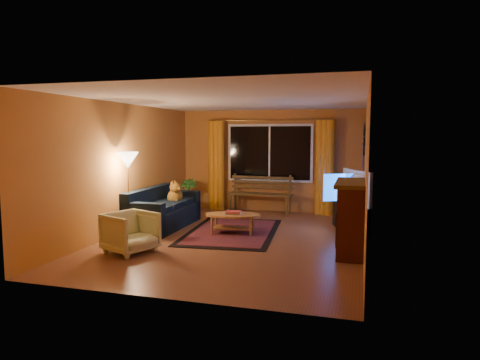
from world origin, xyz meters
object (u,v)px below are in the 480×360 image
(bench, at_px, (260,204))
(armchair, at_px, (131,230))
(tv_console, at_px, (350,218))
(sofa, at_px, (164,208))
(coffee_table, at_px, (233,224))
(floor_lamp, at_px, (129,194))

(bench, height_order, armchair, armchair)
(bench, bearing_deg, tv_console, -30.06)
(bench, relative_size, armchair, 2.15)
(armchair, height_order, tv_console, armchair)
(sofa, relative_size, coffee_table, 1.87)
(coffee_table, bearing_deg, sofa, 172.56)
(sofa, bearing_deg, bench, 52.67)
(floor_lamp, relative_size, tv_console, 1.24)
(floor_lamp, xyz_separation_m, coffee_table, (1.84, 0.66, -0.60))
(sofa, relative_size, floor_lamp, 1.25)
(armchair, xyz_separation_m, floor_lamp, (-0.63, 1.04, 0.43))
(coffee_table, bearing_deg, armchair, -125.45)
(bench, height_order, floor_lamp, floor_lamp)
(armchair, height_order, coffee_table, armchair)
(armchair, bearing_deg, tv_console, -30.09)
(bench, bearing_deg, armchair, -104.36)
(floor_lamp, distance_m, coffee_table, 2.04)
(armchair, relative_size, coffee_table, 0.68)
(tv_console, bearing_deg, bench, 131.66)
(armchair, bearing_deg, sofa, 32.58)
(floor_lamp, bearing_deg, armchair, -58.66)
(sofa, height_order, floor_lamp, floor_lamp)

